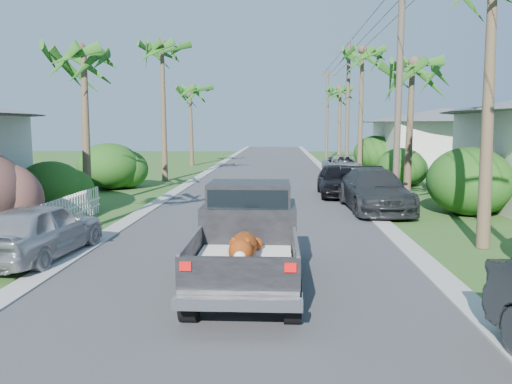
{
  "coord_description": "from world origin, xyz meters",
  "views": [
    {
      "loc": [
        0.84,
        -7.49,
        3.2
      ],
      "look_at": [
        0.19,
        6.38,
        1.4
      ],
      "focal_mm": 35.0,
      "sensor_mm": 36.0,
      "label": 1
    }
  ],
  "objects_px": {
    "parked_car_rf": "(338,180)",
    "house_right_far": "(444,142)",
    "parked_car_rm": "(375,190)",
    "parked_car_rd": "(342,166)",
    "palm_l_b": "(82,51)",
    "palm_l_c": "(162,46)",
    "palm_r_c": "(362,51)",
    "palm_r_b": "(412,64)",
    "utility_pole_b": "(399,92)",
    "parked_car_ln": "(39,231)",
    "utility_pole_c": "(348,107)",
    "pickup_truck": "(249,234)",
    "utility_pole_d": "(327,113)",
    "palm_r_d": "(340,89)",
    "palm_l_d": "(190,88)"
  },
  "relations": [
    {
      "from": "parked_car_rf",
      "to": "house_right_far",
      "type": "bearing_deg",
      "value": 57.15
    },
    {
      "from": "parked_car_rm",
      "to": "parked_car_rd",
      "type": "height_order",
      "value": "parked_car_rm"
    },
    {
      "from": "palm_l_b",
      "to": "palm_l_c",
      "type": "relative_size",
      "value": 0.8
    },
    {
      "from": "palm_l_b",
      "to": "palm_r_c",
      "type": "distance_m",
      "value": 19.21
    },
    {
      "from": "palm_r_b",
      "to": "utility_pole_b",
      "type": "relative_size",
      "value": 0.8
    },
    {
      "from": "parked_car_ln",
      "to": "utility_pole_c",
      "type": "relative_size",
      "value": 0.46
    },
    {
      "from": "parked_car_rm",
      "to": "utility_pole_c",
      "type": "relative_size",
      "value": 0.6
    },
    {
      "from": "house_right_far",
      "to": "palm_r_c",
      "type": "bearing_deg",
      "value": -149.53
    },
    {
      "from": "pickup_truck",
      "to": "parked_car_rm",
      "type": "xyz_separation_m",
      "value": [
        4.31,
        9.14,
        -0.22
      ]
    },
    {
      "from": "parked_car_ln",
      "to": "utility_pole_c",
      "type": "xyz_separation_m",
      "value": [
        10.6,
        23.82,
        3.9
      ]
    },
    {
      "from": "parked_car_rm",
      "to": "utility_pole_d",
      "type": "xyz_separation_m",
      "value": [
        1.07,
        31.23,
        3.81
      ]
    },
    {
      "from": "parked_car_rf",
      "to": "parked_car_rd",
      "type": "bearing_deg",
      "value": 82.58
    },
    {
      "from": "palm_r_d",
      "to": "parked_car_ln",
      "type": "bearing_deg",
      "value": -107.8
    },
    {
      "from": "parked_car_rd",
      "to": "palm_l_c",
      "type": "height_order",
      "value": "palm_l_c"
    },
    {
      "from": "parked_car_rd",
      "to": "palm_r_b",
      "type": "relative_size",
      "value": 0.67
    },
    {
      "from": "pickup_truck",
      "to": "parked_car_ln",
      "type": "height_order",
      "value": "pickup_truck"
    },
    {
      "from": "parked_car_ln",
      "to": "palm_l_d",
      "type": "bearing_deg",
      "value": -82.09
    },
    {
      "from": "pickup_truck",
      "to": "utility_pole_d",
      "type": "relative_size",
      "value": 0.57
    },
    {
      "from": "palm_r_d",
      "to": "house_right_far",
      "type": "height_order",
      "value": "palm_r_d"
    },
    {
      "from": "parked_car_rm",
      "to": "palm_l_b",
      "type": "distance_m",
      "value": 12.53
    },
    {
      "from": "pickup_truck",
      "to": "palm_r_b",
      "type": "bearing_deg",
      "value": 62.71
    },
    {
      "from": "palm_l_b",
      "to": "utility_pole_c",
      "type": "bearing_deg",
      "value": 52.22
    },
    {
      "from": "palm_l_b",
      "to": "utility_pole_d",
      "type": "relative_size",
      "value": 0.82
    },
    {
      "from": "parked_car_rf",
      "to": "house_right_far",
      "type": "distance_m",
      "value": 17.07
    },
    {
      "from": "parked_car_rm",
      "to": "palm_r_d",
      "type": "relative_size",
      "value": 0.68
    },
    {
      "from": "pickup_truck",
      "to": "palm_r_d",
      "type": "bearing_deg",
      "value": 80.46
    },
    {
      "from": "parked_car_ln",
      "to": "palm_l_d",
      "type": "relative_size",
      "value": 0.54
    },
    {
      "from": "palm_r_d",
      "to": "utility_pole_b",
      "type": "distance_m",
      "value": 27.1
    },
    {
      "from": "parked_car_rm",
      "to": "palm_r_b",
      "type": "distance_m",
      "value": 6.43
    },
    {
      "from": "pickup_truck",
      "to": "parked_car_rf",
      "type": "relative_size",
      "value": 1.15
    },
    {
      "from": "parked_car_rm",
      "to": "utility_pole_c",
      "type": "distance_m",
      "value": 16.71
    },
    {
      "from": "parked_car_ln",
      "to": "palm_l_c",
      "type": "distance_m",
      "value": 19.25
    },
    {
      "from": "palm_r_c",
      "to": "palm_l_d",
      "type": "bearing_deg",
      "value": 147.79
    },
    {
      "from": "palm_r_b",
      "to": "utility_pole_c",
      "type": "height_order",
      "value": "utility_pole_c"
    },
    {
      "from": "parked_car_rf",
      "to": "house_right_far",
      "type": "height_order",
      "value": "house_right_far"
    },
    {
      "from": "utility_pole_b",
      "to": "utility_pole_c",
      "type": "distance_m",
      "value": 15.0
    },
    {
      "from": "palm_r_c",
      "to": "palm_r_b",
      "type": "bearing_deg",
      "value": -87.92
    },
    {
      "from": "palm_r_b",
      "to": "palm_r_c",
      "type": "distance_m",
      "value": 11.22
    },
    {
      "from": "palm_l_d",
      "to": "utility_pole_d",
      "type": "bearing_deg",
      "value": 36.64
    },
    {
      "from": "parked_car_rf",
      "to": "pickup_truck",
      "type": "bearing_deg",
      "value": -103.71
    },
    {
      "from": "palm_r_c",
      "to": "utility_pole_c",
      "type": "bearing_deg",
      "value": 106.7
    },
    {
      "from": "utility_pole_c",
      "to": "palm_l_d",
      "type": "bearing_deg",
      "value": 153.62
    },
    {
      "from": "parked_car_rm",
      "to": "palm_r_c",
      "type": "relative_size",
      "value": 0.58
    },
    {
      "from": "palm_r_b",
      "to": "house_right_far",
      "type": "distance_m",
      "value": 16.75
    },
    {
      "from": "utility_pole_d",
      "to": "palm_r_b",
      "type": "bearing_deg",
      "value": -87.95
    },
    {
      "from": "utility_pole_c",
      "to": "utility_pole_d",
      "type": "distance_m",
      "value": 15.0
    },
    {
      "from": "parked_car_rm",
      "to": "palm_r_c",
      "type": "distance_m",
      "value": 16.09
    },
    {
      "from": "palm_l_c",
      "to": "utility_pole_b",
      "type": "relative_size",
      "value": 1.02
    },
    {
      "from": "parked_car_rf",
      "to": "parked_car_rd",
      "type": "xyz_separation_m",
      "value": [
        1.4,
        9.84,
        -0.09
      ]
    },
    {
      "from": "palm_l_b",
      "to": "palm_l_c",
      "type": "height_order",
      "value": "palm_l_c"
    }
  ]
}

